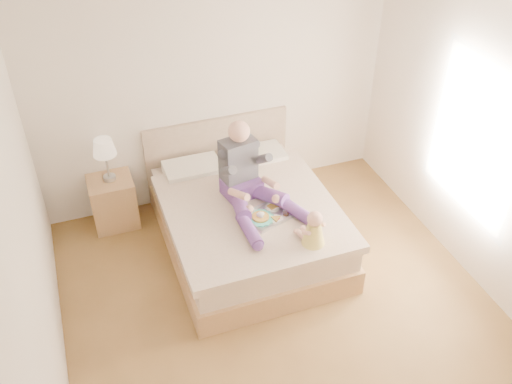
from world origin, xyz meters
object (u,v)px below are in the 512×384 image
object	(u,v)px
bed	(245,218)
adult	(248,180)
tray	(267,214)
nightstand	(113,202)
baby	(313,230)

from	to	relation	value
bed	adult	distance (m)	0.55
bed	adult	xyz separation A→B (m)	(0.01, -0.07, 0.55)
bed	tray	bearing A→B (deg)	-74.27
adult	nightstand	bearing A→B (deg)	134.32
bed	tray	world-z (taller)	bed
bed	nightstand	world-z (taller)	bed
adult	tray	size ratio (longest dim) A/B	2.15
bed	nightstand	size ratio (longest dim) A/B	3.71
nightstand	bed	bearing A→B (deg)	-32.11
tray	baby	distance (m)	0.58
nightstand	adult	distance (m)	1.66
baby	adult	bearing A→B (deg)	93.52
tray	nightstand	bearing A→B (deg)	121.59
baby	bed	bearing A→B (deg)	92.56
adult	baby	distance (m)	0.89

